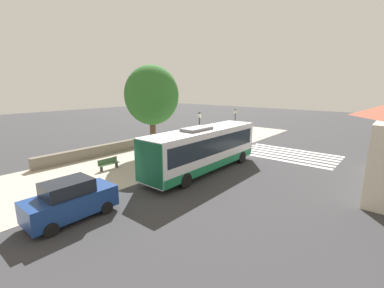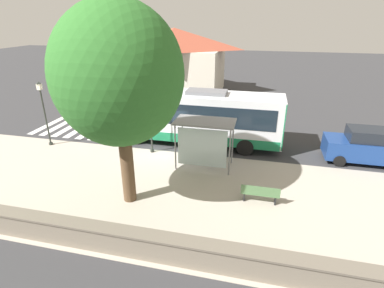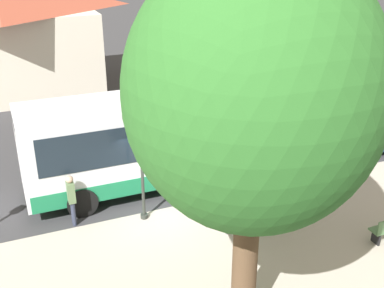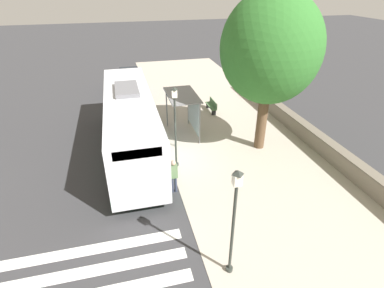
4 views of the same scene
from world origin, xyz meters
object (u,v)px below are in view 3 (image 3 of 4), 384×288
Objects in this scene: bus at (182,133)px; shade_tree at (254,94)px; street_lamp_near at (141,146)px; pedestrian at (71,196)px; bus_shelter at (262,154)px.

shade_tree is at bearing 169.71° from bus.
shade_tree reaches higher than street_lamp_near.
street_lamp_near reaches higher than pedestrian.
bus_shelter is 5.77m from shade_tree.
bus is 2.57× the size of street_lamp_near.
bus is 3.64m from bus_shelter.
bus_shelter is at bearing -107.82° from pedestrian.
bus is 8.22m from shade_tree.
shade_tree is (-3.83, 2.65, 3.40)m from bus_shelter.
bus_shelter is 0.74× the size of street_lamp_near.
pedestrian is (1.80, 5.61, -1.20)m from bus_shelter.
bus_shelter reaches higher than pedestrian.
street_lamp_near is at bearing 9.19° from shade_tree.
shade_tree reaches higher than bus_shelter.
pedestrian is 0.39× the size of street_lamp_near.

